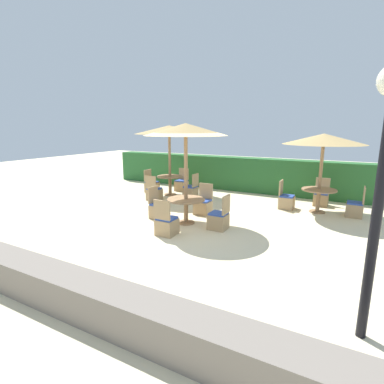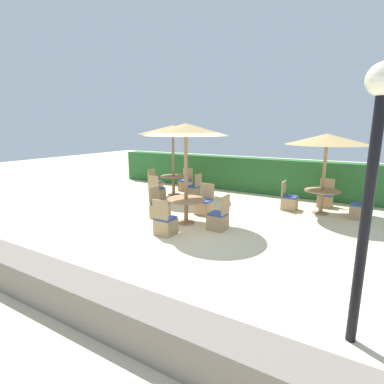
# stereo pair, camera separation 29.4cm
# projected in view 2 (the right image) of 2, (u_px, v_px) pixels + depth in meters

# --- Properties ---
(ground_plane) EXTENTS (40.00, 40.00, 0.00)m
(ground_plane) POSITION_uv_depth(u_px,v_px,m) (180.00, 229.00, 7.88)
(ground_plane) COLOR beige
(hedge_row) EXTENTS (13.00, 0.70, 1.40)m
(hedge_row) POSITION_uv_depth(u_px,v_px,m) (253.00, 175.00, 12.41)
(hedge_row) COLOR #28602D
(hedge_row) RESTS_ON ground_plane
(stone_border) EXTENTS (10.00, 0.56, 0.55)m
(stone_border) POSITION_uv_depth(u_px,v_px,m) (48.00, 283.00, 4.64)
(stone_border) COLOR slate
(stone_border) RESTS_ON ground_plane
(lamp_post) EXTENTS (0.36, 0.36, 3.32)m
(lamp_post) POSITION_uv_depth(u_px,v_px,m) (374.00, 154.00, 3.30)
(lamp_post) COLOR black
(lamp_post) RESTS_ON ground_plane
(parasol_back_left) EXTENTS (2.66, 2.66, 2.70)m
(parasol_back_left) POSITION_uv_depth(u_px,v_px,m) (173.00, 130.00, 11.40)
(parasol_back_left) COLOR #93704C
(parasol_back_left) RESTS_ON ground_plane
(round_table_back_left) EXTENTS (1.02, 1.02, 0.76)m
(round_table_back_left) POSITION_uv_depth(u_px,v_px,m) (173.00, 180.00, 11.81)
(round_table_back_left) COLOR #93704C
(round_table_back_left) RESTS_ON ground_plane
(patio_chair_back_left_north) EXTENTS (0.46, 0.46, 0.93)m
(patio_chair_back_left_north) POSITION_uv_depth(u_px,v_px,m) (185.00, 184.00, 12.67)
(patio_chair_back_left_north) COLOR tan
(patio_chair_back_left_north) RESTS_ON ground_plane
(patio_chair_back_left_south) EXTENTS (0.46, 0.46, 0.93)m
(patio_chair_back_left_south) POSITION_uv_depth(u_px,v_px,m) (157.00, 193.00, 11.06)
(patio_chair_back_left_south) COLOR tan
(patio_chair_back_left_south) RESTS_ON ground_plane
(patio_chair_back_left_west) EXTENTS (0.46, 0.46, 0.93)m
(patio_chair_back_left_west) POSITION_uv_depth(u_px,v_px,m) (156.00, 186.00, 12.39)
(patio_chair_back_left_west) COLOR tan
(patio_chair_back_left_west) RESTS_ON ground_plane
(patio_chair_back_left_east) EXTENTS (0.46, 0.46, 0.93)m
(patio_chair_back_left_east) POSITION_uv_depth(u_px,v_px,m) (194.00, 191.00, 11.39)
(patio_chair_back_left_east) COLOR tan
(patio_chair_back_left_east) RESTS_ON ground_plane
(parasol_center) EXTENTS (2.23, 2.23, 2.74)m
(parasol_center) POSITION_uv_depth(u_px,v_px,m) (186.00, 130.00, 7.88)
(parasol_center) COLOR #93704C
(parasol_center) RESTS_ON ground_plane
(round_table_center) EXTENTS (1.05, 1.05, 0.70)m
(round_table_center) POSITION_uv_depth(u_px,v_px,m) (186.00, 204.00, 8.31)
(round_table_center) COLOR #93704C
(round_table_center) RESTS_ON ground_plane
(patio_chair_center_east) EXTENTS (0.46, 0.46, 0.93)m
(patio_chair_center_east) POSITION_uv_depth(u_px,v_px,m) (218.00, 220.00, 7.85)
(patio_chair_center_east) COLOR tan
(patio_chair_center_east) RESTS_ON ground_plane
(patio_chair_center_west) EXTENTS (0.46, 0.46, 0.93)m
(patio_chair_center_west) POSITION_uv_depth(u_px,v_px,m) (160.00, 209.00, 8.88)
(patio_chair_center_west) COLOR tan
(patio_chair_center_west) RESTS_ON ground_plane
(patio_chair_center_south) EXTENTS (0.46, 0.46, 0.93)m
(patio_chair_center_south) POSITION_uv_depth(u_px,v_px,m) (165.00, 224.00, 7.47)
(patio_chair_center_south) COLOR tan
(patio_chair_center_south) RESTS_ON ground_plane
(patio_chair_center_north) EXTENTS (0.46, 0.46, 0.93)m
(patio_chair_center_north) POSITION_uv_depth(u_px,v_px,m) (204.00, 206.00, 9.24)
(patio_chair_center_north) COLOR tan
(patio_chair_center_north) RESTS_ON ground_plane
(parasol_back_right) EXTENTS (2.42, 2.42, 2.45)m
(parasol_back_right) POSITION_uv_depth(u_px,v_px,m) (327.00, 140.00, 8.86)
(parasol_back_right) COLOR #93704C
(parasol_back_right) RESTS_ON ground_plane
(round_table_back_right) EXTENTS (1.05, 1.05, 0.75)m
(round_table_back_right) POSITION_uv_depth(u_px,v_px,m) (322.00, 195.00, 9.22)
(round_table_back_right) COLOR #93704C
(round_table_back_right) RESTS_ON ground_plane
(patio_chair_back_right_west) EXTENTS (0.46, 0.46, 0.93)m
(patio_chair_back_right_west) POSITION_uv_depth(u_px,v_px,m) (289.00, 202.00, 9.75)
(patio_chair_back_right_west) COLOR tan
(patio_chair_back_right_west) RESTS_ON ground_plane
(patio_chair_back_right_north) EXTENTS (0.46, 0.46, 0.93)m
(patio_chair_back_right_north) POSITION_uv_depth(u_px,v_px,m) (325.00, 199.00, 10.10)
(patio_chair_back_right_north) COLOR tan
(patio_chair_back_right_north) RESTS_ON ground_plane
(patio_chair_back_right_east) EXTENTS (0.46, 0.46, 0.93)m
(patio_chair_back_right_east) POSITION_uv_depth(u_px,v_px,m) (359.00, 210.00, 8.78)
(patio_chair_back_right_east) COLOR tan
(patio_chair_back_right_east) RESTS_ON ground_plane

